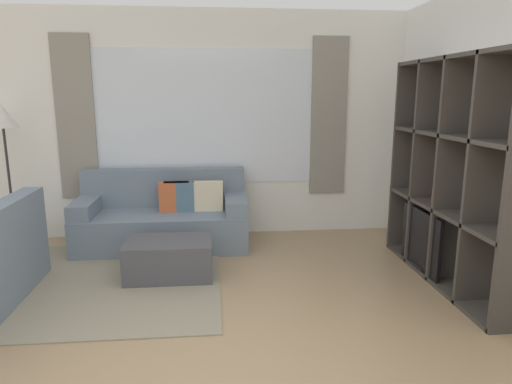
% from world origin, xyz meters
% --- Properties ---
extents(wall_back, '(6.06, 0.11, 2.70)m').
position_xyz_m(wall_back, '(0.00, 3.42, 1.36)').
color(wall_back, white).
rests_on(wall_back, ground_plane).
extents(wall_right, '(0.07, 4.59, 2.70)m').
position_xyz_m(wall_right, '(2.47, 1.69, 1.35)').
color(wall_right, white).
rests_on(wall_right, ground_plane).
extents(area_rug, '(2.31, 2.16, 0.01)m').
position_xyz_m(area_rug, '(-1.03, 1.94, 0.01)').
color(area_rug, gray).
rests_on(area_rug, ground_plane).
extents(shelving_unit, '(0.37, 1.99, 2.05)m').
position_xyz_m(shelving_unit, '(2.28, 1.69, 0.99)').
color(shelving_unit, silver).
rests_on(shelving_unit, ground_plane).
extents(couch_main, '(1.91, 0.82, 0.86)m').
position_xyz_m(couch_main, '(-0.49, 2.97, 0.31)').
color(couch_main, slate).
rests_on(couch_main, ground_plane).
extents(ottoman, '(0.81, 0.53, 0.37)m').
position_xyz_m(ottoman, '(-0.36, 2.00, 0.18)').
color(ottoman, '#47474C').
rests_on(ottoman, ground_plane).
extents(floor_lamp, '(0.33, 0.33, 1.62)m').
position_xyz_m(floor_lamp, '(-2.21, 3.11, 1.39)').
color(floor_lamp, black).
rests_on(floor_lamp, ground_plane).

